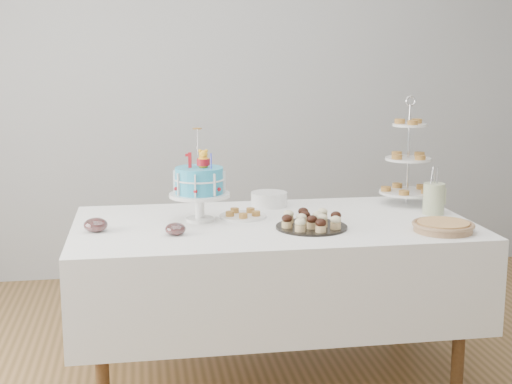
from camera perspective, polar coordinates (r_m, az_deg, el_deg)
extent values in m
cube|color=#9EA0A3|center=(5.06, -2.23, 8.46)|extent=(5.00, 0.04, 2.70)
cube|color=white|center=(3.53, 1.35, -5.96)|extent=(1.92, 1.02, 0.45)
cylinder|color=brown|center=(3.20, -12.29, -12.04)|extent=(0.06, 0.06, 0.67)
cylinder|color=brown|center=(3.51, 15.99, -10.12)|extent=(0.06, 0.06, 0.67)
cylinder|color=brown|center=(3.89, -11.77, -7.80)|extent=(0.06, 0.06, 0.67)
cylinder|color=brown|center=(4.15, 11.63, -6.60)|extent=(0.06, 0.06, 0.67)
cylinder|color=#2FA5CE|center=(3.45, -4.56, 0.94)|extent=(0.23, 0.23, 0.13)
torus|color=white|center=(3.45, -4.56, 1.04)|extent=(0.25, 0.25, 0.01)
cube|color=#AF121B|center=(3.43, -5.31, 2.56)|extent=(0.02, 0.02, 0.07)
cylinder|color=#3842EF|center=(3.40, -3.61, 2.49)|extent=(0.01, 0.01, 0.07)
cylinder|color=silver|center=(3.46, -4.69, 3.52)|extent=(0.00, 0.00, 0.18)
cylinder|color=gold|center=(3.45, -4.72, 5.09)|extent=(0.05, 0.05, 0.01)
cylinder|color=black|center=(3.35, 4.47, -2.80)|extent=(0.34, 0.34, 0.01)
ellipsoid|color=black|center=(3.33, 3.38, -2.04)|extent=(0.05, 0.05, 0.04)
ellipsoid|color=beige|center=(3.36, 5.56, -1.95)|extent=(0.05, 0.05, 0.04)
cylinder|color=#A58259|center=(3.39, 14.74, -2.80)|extent=(0.27, 0.27, 0.03)
cylinder|color=#B88647|center=(3.39, 14.75, -2.46)|extent=(0.24, 0.24, 0.02)
torus|color=#A58259|center=(3.39, 14.75, -2.52)|extent=(0.29, 0.29, 0.02)
cylinder|color=silver|center=(3.92, 12.09, 2.92)|extent=(0.02, 0.02, 0.54)
cylinder|color=white|center=(3.95, 11.98, -0.02)|extent=(0.30, 0.30, 0.01)
cylinder|color=white|center=(3.92, 12.08, 2.61)|extent=(0.25, 0.25, 0.01)
cylinder|color=white|center=(3.90, 12.19, 5.26)|extent=(0.18, 0.18, 0.01)
torus|color=silver|center=(3.89, 12.27, 7.12)|extent=(0.06, 0.01, 0.06)
cylinder|color=white|center=(3.82, 1.06, -0.58)|extent=(0.19, 0.19, 0.08)
cylinder|color=white|center=(3.56, -1.06, -1.94)|extent=(0.23, 0.23, 0.01)
ellipsoid|color=silver|center=(3.23, -6.47, -2.96)|extent=(0.09, 0.09, 0.06)
cylinder|color=#550907|center=(3.24, -6.47, -3.04)|extent=(0.07, 0.07, 0.03)
ellipsoid|color=silver|center=(3.35, -12.70, -2.59)|extent=(0.11, 0.11, 0.07)
cylinder|color=#550907|center=(3.35, -12.70, -2.67)|extent=(0.08, 0.08, 0.03)
cylinder|color=beige|center=(3.73, 14.03, -0.53)|extent=(0.11, 0.11, 0.16)
cylinder|color=beige|center=(3.74, 14.89, -0.33)|extent=(0.01, 0.01, 0.08)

